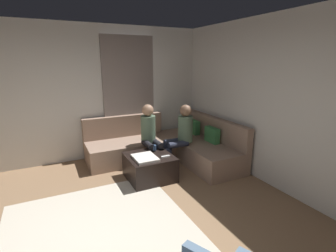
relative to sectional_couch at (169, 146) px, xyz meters
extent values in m
cube|color=silver|center=(2.08, 1.06, 1.07)|extent=(6.00, 0.12, 2.70)
cube|color=silver|center=(-0.86, -1.88, 1.07)|extent=(0.12, 6.00, 2.70)
cube|color=gray|center=(-0.76, -0.58, 0.97)|extent=(0.06, 1.10, 2.50)
cube|color=beige|center=(1.88, -1.78, -0.27)|extent=(2.60, 2.20, 0.01)
cube|color=#9E7F6B|center=(0.30, 0.53, -0.07)|extent=(2.10, 0.85, 0.42)
cube|color=#9E7F6B|center=(0.30, 0.88, 0.36)|extent=(2.10, 0.14, 0.45)
cube|color=#9E7F6B|center=(-0.32, -0.75, -0.07)|extent=(0.85, 1.70, 0.42)
cube|color=#9E7F6B|center=(-0.68, -0.75, 0.36)|extent=(0.14, 1.70, 0.45)
cube|color=#3F8C4C|center=(-0.20, 0.70, 0.26)|extent=(0.36, 0.12, 0.36)
cube|color=#3F8C4C|center=(0.50, 0.70, 0.26)|extent=(0.36, 0.12, 0.36)
cube|color=black|center=(0.64, -0.70, -0.07)|extent=(0.76, 0.76, 0.42)
cube|color=white|center=(0.74, -0.82, 0.16)|extent=(0.44, 0.36, 0.04)
cylinder|color=#334C72|center=(0.42, -0.52, 0.19)|extent=(0.08, 0.08, 0.10)
cube|color=white|center=(0.82, -0.48, 0.15)|extent=(0.05, 0.15, 0.02)
cylinder|color=#2D3347|center=(0.48, -0.25, -0.07)|extent=(0.12, 0.12, 0.42)
cylinder|color=#2D3347|center=(0.30, -0.25, -0.07)|extent=(0.12, 0.12, 0.42)
cylinder|color=#2D3347|center=(0.48, -0.05, 0.20)|extent=(0.12, 0.40, 0.12)
cylinder|color=#2D3347|center=(0.30, -0.05, 0.20)|extent=(0.12, 0.40, 0.12)
cylinder|color=#597259|center=(0.39, 0.15, 0.45)|extent=(0.28, 0.28, 0.50)
sphere|color=#8C664C|center=(0.39, 0.15, 0.81)|extent=(0.22, 0.22, 0.22)
cylinder|color=black|center=(0.45, -0.39, -0.07)|extent=(0.12, 0.12, 0.42)
cylinder|color=black|center=(0.45, -0.57, -0.07)|extent=(0.12, 0.12, 0.42)
cylinder|color=black|center=(0.25, -0.39, 0.20)|extent=(0.40, 0.12, 0.12)
cylinder|color=black|center=(0.25, -0.57, 0.20)|extent=(0.40, 0.12, 0.12)
cylinder|color=#597259|center=(0.05, -0.48, 0.45)|extent=(0.28, 0.28, 0.50)
sphere|color=tan|center=(0.05, -0.48, 0.81)|extent=(0.22, 0.22, 0.22)
camera|label=1|loc=(4.40, -2.19, 1.72)|focal=26.84mm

